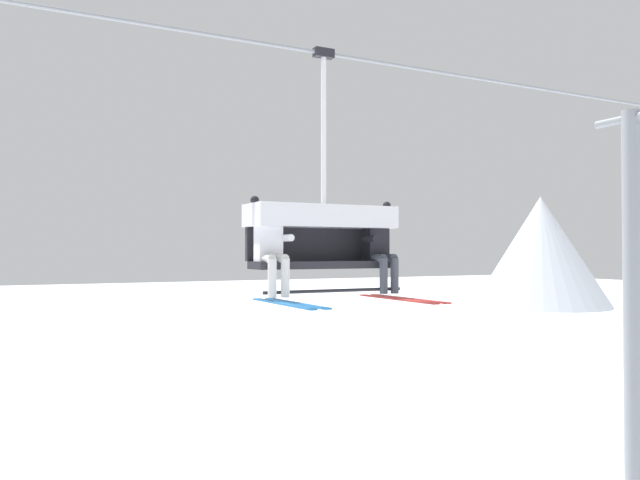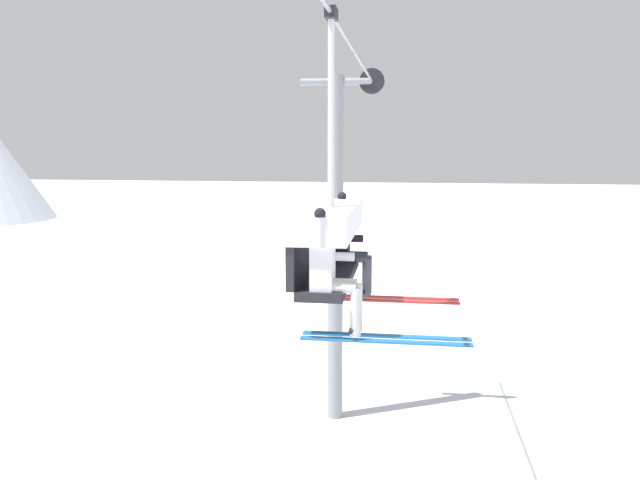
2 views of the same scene
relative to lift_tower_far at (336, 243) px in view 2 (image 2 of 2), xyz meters
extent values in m
cylinder|color=gray|center=(0.00, 0.02, -0.23)|extent=(0.36, 0.36, 8.07)
cylinder|color=gray|center=(0.00, 0.02, 3.65)|extent=(0.16, 1.60, 0.16)
cylinder|color=black|center=(0.00, -0.78, 3.65)|extent=(0.08, 0.56, 0.56)
cylinder|color=gray|center=(-7.90, -0.78, 3.65)|extent=(17.81, 0.05, 0.05)
cube|color=#232328|center=(-7.34, -0.78, 0.79)|extent=(2.00, 0.48, 0.10)
cube|color=#232328|center=(-7.34, -0.50, 1.07)|extent=(2.00, 0.08, 0.45)
cube|color=silver|center=(-7.34, -0.72, 1.44)|extent=(2.04, 0.68, 0.30)
cylinder|color=black|center=(-7.34, -1.10, 0.46)|extent=(2.00, 0.04, 0.04)
cylinder|color=silver|center=(-7.34, -0.78, 2.60)|extent=(0.07, 0.07, 2.01)
cube|color=black|center=(-7.34, -0.78, 3.65)|extent=(0.28, 0.12, 0.12)
cube|color=silver|center=(-8.15, -0.80, 1.10)|extent=(0.32, 0.22, 0.52)
sphere|color=silver|center=(-8.15, -0.80, 1.46)|extent=(0.22, 0.22, 0.22)
ellipsoid|color=black|center=(-8.15, -0.90, 1.46)|extent=(0.17, 0.04, 0.08)
cylinder|color=silver|center=(-8.24, -0.97, 0.88)|extent=(0.11, 0.34, 0.11)
cylinder|color=silver|center=(-8.06, -0.97, 0.88)|extent=(0.11, 0.34, 0.11)
cylinder|color=silver|center=(-8.24, -1.14, 0.64)|extent=(0.11, 0.11, 0.48)
cylinder|color=silver|center=(-8.06, -1.14, 0.64)|extent=(0.11, 0.11, 0.48)
cube|color=#1E6BB2|center=(-8.24, -1.44, 0.35)|extent=(0.09, 1.70, 0.02)
cube|color=#1E6BB2|center=(-8.06, -1.44, 0.35)|extent=(0.09, 1.70, 0.02)
cylinder|color=silver|center=(-8.34, -0.80, 1.45)|extent=(0.09, 0.09, 0.30)
sphere|color=black|center=(-8.34, -0.80, 1.62)|extent=(0.11, 0.11, 0.11)
cylinder|color=silver|center=(-7.97, -0.95, 1.14)|extent=(0.09, 0.30, 0.09)
cube|color=black|center=(-6.53, -0.80, 1.10)|extent=(0.32, 0.22, 0.52)
sphere|color=maroon|center=(-6.53, -0.80, 1.46)|extent=(0.22, 0.22, 0.22)
ellipsoid|color=black|center=(-6.53, -0.90, 1.46)|extent=(0.17, 0.04, 0.08)
cylinder|color=#3D424C|center=(-6.62, -0.97, 0.88)|extent=(0.11, 0.34, 0.11)
cylinder|color=#3D424C|center=(-6.45, -0.97, 0.88)|extent=(0.11, 0.34, 0.11)
cylinder|color=#3D424C|center=(-6.62, -1.14, 0.64)|extent=(0.11, 0.11, 0.48)
cylinder|color=#3D424C|center=(-6.45, -1.14, 0.64)|extent=(0.11, 0.11, 0.48)
cube|color=#B22823|center=(-6.62, -1.44, 0.35)|extent=(0.09, 1.70, 0.02)
cube|color=#B22823|center=(-6.45, -1.44, 0.35)|extent=(0.09, 1.70, 0.02)
cylinder|color=black|center=(-6.72, -0.95, 1.14)|extent=(0.09, 0.30, 0.09)
cylinder|color=black|center=(-6.35, -0.80, 1.45)|extent=(0.09, 0.09, 0.30)
sphere|color=black|center=(-6.35, -0.80, 1.62)|extent=(0.11, 0.11, 0.11)
camera|label=1|loc=(-11.19, -8.21, 0.96)|focal=35.00mm
camera|label=2|loc=(-14.20, -1.63, 2.29)|focal=35.00mm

